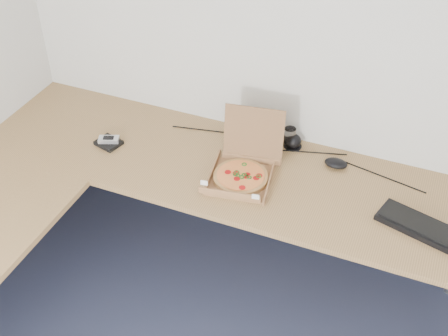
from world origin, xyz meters
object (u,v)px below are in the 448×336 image
at_px(drinking_glass, 290,137).
at_px(wallet, 109,143).
at_px(keyboard, 425,228).
at_px(desk, 123,207).
at_px(pizza_box, 242,172).

bearing_deg(drinking_glass, wallet, -158.28).
bearing_deg(keyboard, drinking_glass, 169.14).
relative_size(desk, drinking_glass, 23.54).
height_order(pizza_box, keyboard, pizza_box).
bearing_deg(keyboard, desk, -149.53).
xyz_separation_m(keyboard, wallet, (-1.58, 0.02, -0.00)).
height_order(drinking_glass, keyboard, drinking_glass).
relative_size(keyboard, wallet, 3.39).
xyz_separation_m(drinking_glass, wallet, (-0.86, -0.34, -0.04)).
distance_m(drinking_glass, keyboard, 0.81).
relative_size(drinking_glass, keyboard, 0.26).
height_order(desk, wallet, wallet).
relative_size(desk, keyboard, 6.13).
bearing_deg(desk, wallet, 128.71).
distance_m(pizza_box, wallet, 0.73).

